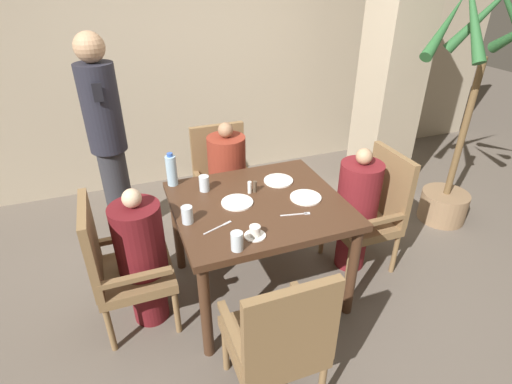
{
  "coord_description": "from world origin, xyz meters",
  "views": [
    {
      "loc": [
        -0.83,
        -2.18,
        2.2
      ],
      "look_at": [
        0.0,
        0.05,
        0.83
      ],
      "focal_mm": 28.0,
      "sensor_mm": 36.0,
      "label": 1
    }
  ],
  "objects_px": {
    "chair_far_side": "(223,178)",
    "diner_in_far_chair": "(228,181)",
    "chair_near_corner": "(279,339)",
    "glass_tall_far": "(187,215)",
    "plate_main_right": "(278,181)",
    "teacup_with_saucer": "(255,232)",
    "glass_tall_near": "(204,183)",
    "diner_in_left_chair": "(142,257)",
    "plate_dessert_center": "(237,202)",
    "glass_tall_mid": "(237,241)",
    "chair_right_side": "(372,209)",
    "water_bottle": "(171,170)",
    "chair_left_side": "(119,264)",
    "standing_host": "(107,136)",
    "plate_main_left": "(306,197)",
    "potted_palm": "(465,129)",
    "diner_in_right_chair": "(356,209)"
  },
  "relations": [
    {
      "from": "chair_right_side",
      "to": "potted_palm",
      "type": "distance_m",
      "value": 1.19
    },
    {
      "from": "standing_host",
      "to": "glass_tall_far",
      "type": "height_order",
      "value": "standing_host"
    },
    {
      "from": "chair_right_side",
      "to": "chair_near_corner",
      "type": "relative_size",
      "value": 1.0
    },
    {
      "from": "chair_far_side",
      "to": "plate_dessert_center",
      "type": "bearing_deg",
      "value": -99.36
    },
    {
      "from": "diner_in_left_chair",
      "to": "glass_tall_mid",
      "type": "bearing_deg",
      "value": -40.8
    },
    {
      "from": "chair_far_side",
      "to": "diner_in_far_chair",
      "type": "relative_size",
      "value": 0.89
    },
    {
      "from": "standing_host",
      "to": "teacup_with_saucer",
      "type": "height_order",
      "value": "standing_host"
    },
    {
      "from": "chair_far_side",
      "to": "chair_right_side",
      "type": "relative_size",
      "value": 1.0
    },
    {
      "from": "standing_host",
      "to": "potted_palm",
      "type": "xyz_separation_m",
      "value": [
        2.95,
        -0.88,
        -0.02
      ]
    },
    {
      "from": "teacup_with_saucer",
      "to": "glass_tall_near",
      "type": "bearing_deg",
      "value": 102.78
    },
    {
      "from": "glass_tall_mid",
      "to": "teacup_with_saucer",
      "type": "bearing_deg",
      "value": 30.59
    },
    {
      "from": "chair_right_side",
      "to": "plate_main_right",
      "type": "xyz_separation_m",
      "value": [
        -0.72,
        0.23,
        0.27
      ]
    },
    {
      "from": "chair_left_side",
      "to": "chair_far_side",
      "type": "bearing_deg",
      "value": 43.21
    },
    {
      "from": "chair_far_side",
      "to": "plate_main_right",
      "type": "distance_m",
      "value": 0.77
    },
    {
      "from": "chair_left_side",
      "to": "chair_right_side",
      "type": "height_order",
      "value": "same"
    },
    {
      "from": "diner_in_far_chair",
      "to": "teacup_with_saucer",
      "type": "relative_size",
      "value": 8.3
    },
    {
      "from": "chair_left_side",
      "to": "plate_main_right",
      "type": "relative_size",
      "value": 4.46
    },
    {
      "from": "standing_host",
      "to": "plate_main_left",
      "type": "xyz_separation_m",
      "value": [
        1.23,
        -1.22,
        -0.17
      ]
    },
    {
      "from": "chair_far_side",
      "to": "chair_near_corner",
      "type": "height_order",
      "value": "same"
    },
    {
      "from": "chair_far_side",
      "to": "glass_tall_mid",
      "type": "distance_m",
      "value": 1.42
    },
    {
      "from": "diner_in_left_chair",
      "to": "plate_dessert_center",
      "type": "distance_m",
      "value": 0.72
    },
    {
      "from": "chair_far_side",
      "to": "water_bottle",
      "type": "height_order",
      "value": "water_bottle"
    },
    {
      "from": "chair_far_side",
      "to": "standing_host",
      "type": "height_order",
      "value": "standing_host"
    },
    {
      "from": "chair_near_corner",
      "to": "glass_tall_far",
      "type": "height_order",
      "value": "chair_near_corner"
    },
    {
      "from": "diner_in_far_chair",
      "to": "plate_main_right",
      "type": "height_order",
      "value": "diner_in_far_chair"
    },
    {
      "from": "chair_near_corner",
      "to": "glass_tall_near",
      "type": "relative_size",
      "value": 8.58
    },
    {
      "from": "chair_far_side",
      "to": "potted_palm",
      "type": "distance_m",
      "value": 2.18
    },
    {
      "from": "glass_tall_near",
      "to": "glass_tall_far",
      "type": "bearing_deg",
      "value": -118.81
    },
    {
      "from": "plate_main_right",
      "to": "glass_tall_far",
      "type": "bearing_deg",
      "value": -158.06
    },
    {
      "from": "plate_dessert_center",
      "to": "water_bottle",
      "type": "bearing_deg",
      "value": 130.76
    },
    {
      "from": "chair_left_side",
      "to": "chair_far_side",
      "type": "relative_size",
      "value": 1.0
    },
    {
      "from": "chair_left_side",
      "to": "water_bottle",
      "type": "height_order",
      "value": "water_bottle"
    },
    {
      "from": "diner_in_far_chair",
      "to": "plate_main_right",
      "type": "distance_m",
      "value": 0.63
    },
    {
      "from": "plate_main_right",
      "to": "water_bottle",
      "type": "bearing_deg",
      "value": 163.01
    },
    {
      "from": "chair_left_side",
      "to": "chair_near_corner",
      "type": "height_order",
      "value": "same"
    },
    {
      "from": "diner_in_left_chair",
      "to": "chair_right_side",
      "type": "relative_size",
      "value": 1.06
    },
    {
      "from": "water_bottle",
      "to": "chair_left_side",
      "type": "bearing_deg",
      "value": -135.24
    },
    {
      "from": "chair_near_corner",
      "to": "glass_tall_mid",
      "type": "bearing_deg",
      "value": 98.76
    },
    {
      "from": "diner_in_right_chair",
      "to": "standing_host",
      "type": "bearing_deg",
      "value": 146.24
    },
    {
      "from": "chair_near_corner",
      "to": "plate_main_left",
      "type": "relative_size",
      "value": 4.46
    },
    {
      "from": "chair_right_side",
      "to": "teacup_with_saucer",
      "type": "relative_size",
      "value": 7.42
    },
    {
      "from": "chair_right_side",
      "to": "glass_tall_far",
      "type": "xyz_separation_m",
      "value": [
        -1.47,
        -0.08,
        0.32
      ]
    },
    {
      "from": "diner_in_left_chair",
      "to": "plate_main_right",
      "type": "relative_size",
      "value": 4.74
    },
    {
      "from": "plate_main_right",
      "to": "glass_tall_far",
      "type": "xyz_separation_m",
      "value": [
        -0.75,
        -0.3,
        0.05
      ]
    },
    {
      "from": "glass_tall_far",
      "to": "diner_in_left_chair",
      "type": "bearing_deg",
      "value": 165.96
    },
    {
      "from": "standing_host",
      "to": "water_bottle",
      "type": "relative_size",
      "value": 7.05
    },
    {
      "from": "potted_palm",
      "to": "standing_host",
      "type": "bearing_deg",
      "value": 163.38
    },
    {
      "from": "chair_left_side",
      "to": "glass_tall_near",
      "type": "height_order",
      "value": "chair_left_side"
    },
    {
      "from": "chair_right_side",
      "to": "potted_palm",
      "type": "xyz_separation_m",
      "value": [
        1.08,
        0.27,
        0.43
      ]
    },
    {
      "from": "plate_main_right",
      "to": "plate_dessert_center",
      "type": "bearing_deg",
      "value": -153.8
    }
  ]
}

